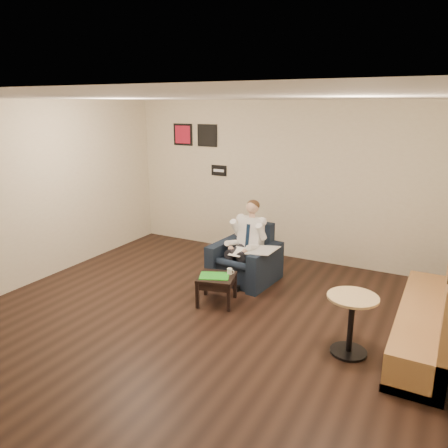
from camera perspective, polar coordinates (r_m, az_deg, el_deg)
The scene contains 17 objects.
ground at distance 5.76m, azimuth -3.59°, elevation -12.87°, with size 6.00×6.00×0.00m, color black.
wall_back at distance 7.90m, azimuth 7.74°, elevation 5.59°, with size 6.00×0.02×2.80m, color beige.
wall_left at distance 7.26m, azimuth -24.46°, elevation 3.48°, with size 0.02×6.00×2.80m, color beige.
ceiling at distance 5.08m, azimuth -4.14°, elevation 16.18°, with size 6.00×6.00×0.02m, color white.
seating_sign at distance 8.40m, azimuth -0.66°, elevation 7.01°, with size 0.32×0.02×0.20m, color black.
art_print_left at distance 8.74m, azimuth -5.38°, elevation 11.56°, with size 0.42×0.03×0.42m, color red.
art_print_right at distance 8.45m, azimuth -2.19°, elevation 11.48°, with size 0.42×0.03×0.42m, color black.
armchair at distance 6.90m, azimuth 2.73°, elevation -3.93°, with size 0.92×0.92×0.89m, color black.
seated_man at distance 6.75m, azimuth 2.24°, elevation -2.89°, with size 0.58×0.87×1.22m, color white, non-canonical shape.
lap_papers at distance 6.69m, azimuth 1.81°, elevation -3.62°, with size 0.20×0.29×0.01m, color white.
newspaper at distance 6.60m, azimuth 5.10°, elevation -3.42°, with size 0.39×0.48×0.01m, color silver.
side_table at distance 6.22m, azimuth -0.96°, elevation -8.53°, with size 0.50×0.50×0.41m, color black.
green_folder at distance 6.13m, azimuth -1.26°, elevation -6.80°, with size 0.41×0.29×0.01m, color green.
coffee_mug at distance 6.19m, azimuth 0.73°, elevation -6.19°, with size 0.07×0.07×0.09m, color white.
smartphone at distance 6.26m, azimuth -0.25°, elevation -6.32°, with size 0.13×0.06×0.01m, color black.
banquette at distance 5.61m, azimuth 25.09°, elevation -8.12°, with size 0.59×2.46×1.26m, color #A5743F.
cafe_table at distance 5.19m, azimuth 16.21°, elevation -12.54°, with size 0.56×0.56×0.70m, color tan.
Camera 1 is at (2.69, -4.30, 2.73)m, focal length 35.00 mm.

